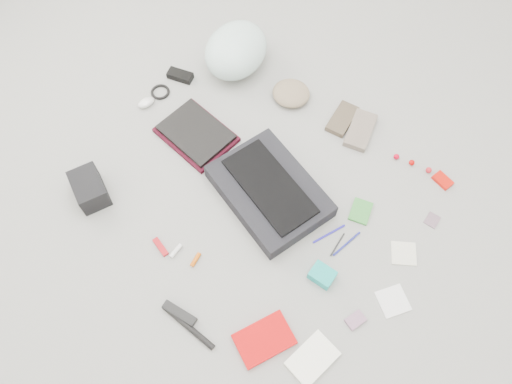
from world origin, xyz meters
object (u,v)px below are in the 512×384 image
Objects in this scene: laptop at (196,132)px; bike_helmet at (236,50)px; accordion_wallet at (322,275)px; book_red at (264,339)px; camera_bag at (90,189)px; messenger_bag at (269,191)px.

bike_helmet is (-0.13, 0.45, 0.07)m from laptop.
book_red is at bearing -97.90° from accordion_wallet.
accordion_wallet is (1.01, 0.32, -0.03)m from camera_bag.
book_red is (0.37, -0.51, -0.03)m from messenger_bag.
laptop reaches higher than book_red.
laptop is 0.48m from bike_helmet.
camera_bag is (-0.61, -0.48, 0.02)m from messenger_bag.
bike_helmet is 2.05× the size of camera_bag.
bike_helmet is 1.69× the size of book_red.
laptop is 0.86× the size of bike_helmet.
messenger_bag is 0.62m from book_red.
messenger_bag is 0.46m from laptop.
messenger_bag is 1.59× the size of laptop.
accordion_wallet reaches higher than laptop.
camera_bag reaches higher than book_red.
laptop is at bearing 97.49° from camera_bag.
bike_helmet reaches higher than book_red.
accordion_wallet is at bearing 109.20° from book_red.
messenger_bag is at bearing -50.19° from bike_helmet.
camera_bag is 0.98m from book_red.
accordion_wallet is (0.40, -0.16, -0.02)m from messenger_bag.
messenger_bag is at bearing 154.65° from accordion_wallet.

